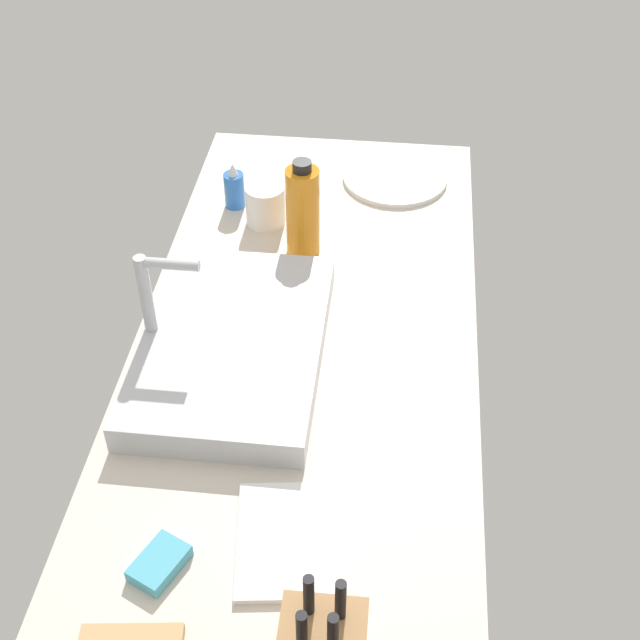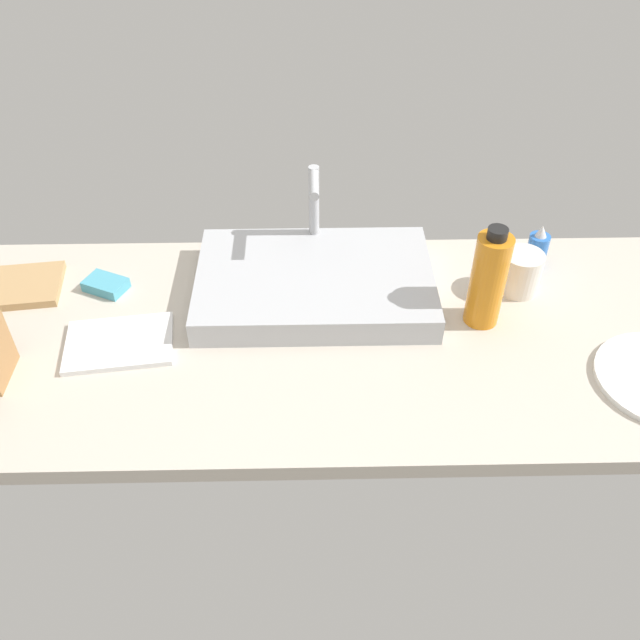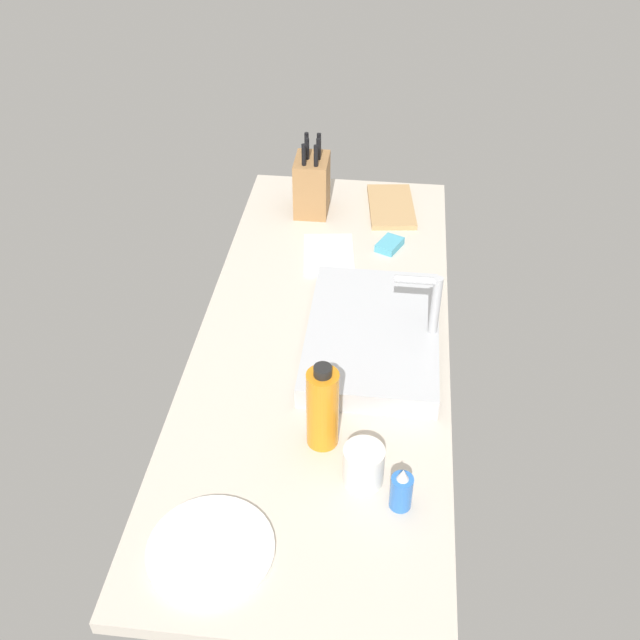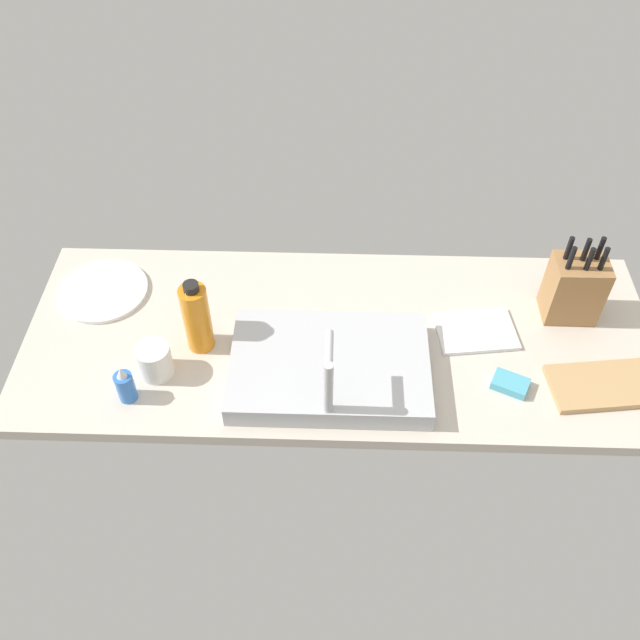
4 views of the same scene
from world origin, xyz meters
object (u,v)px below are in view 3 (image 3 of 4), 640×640
Objects in this scene: cutting_board at (391,207)px; dinner_plate at (211,549)px; dish_towel at (329,254)px; dish_sponge at (390,245)px; sink_basin at (372,336)px; soap_bottle at (401,490)px; faucet at (430,309)px; water_bottle at (323,408)px; coffee_mug at (363,465)px; knife_block at (312,184)px.

cutting_board reaches higher than dinner_plate.
dish_towel is 2.38× the size of dish_sponge.
soap_bottle reaches higher than sink_basin.
faucet is 1.00× the size of water_bottle.
faucet is 47.67cm from coffee_mug.
knife_block is 102.58cm from water_bottle.
dish_towel is at bearing -175.04° from water_bottle.
dish_sponge is (-81.64, 11.94, -9.52)cm from water_bottle.
knife_block is 1.22× the size of dish_towel.
water_bottle reaches higher than soap_bottle.
soap_bottle is (121.49, 6.76, 3.89)cm from cutting_board.
knife_block is at bearing -81.40° from cutting_board.
dinner_plate is (133.03, -3.94, -9.25)cm from knife_block.
dinner_plate is (66.27, -42.28, -12.78)cm from faucet.
water_bottle is 2.42× the size of coffee_mug.
cutting_board is 23.85cm from dish_sponge.
soap_bottle is at bearing 3.18° from cutting_board.
sink_basin is 5.43× the size of coffee_mug.
sink_basin is 2.40× the size of dish_towel.
cutting_board is 35.39cm from dish_towel.
dish_sponge reaches higher than dish_towel.
dinner_plate is at bearing -30.91° from water_bottle.
coffee_mug is (85.23, 16.48, 4.14)cm from dish_towel.
soap_bottle is 10.12cm from coffee_mug.
faucet reaches higher than dish_towel.
cutting_board is 2.40× the size of soap_bottle.
knife_block is 34.51cm from dish_sponge.
dish_towel is 2.26× the size of coffee_mug.
sink_basin is 72.31cm from dinner_plate.
soap_bottle is 40.48cm from dinner_plate.
soap_bottle reaches higher than cutting_board.
faucet is at bearing 9.54° from cutting_board.
cutting_board is at bearing 173.78° from water_bottle.
dish_towel is (26.45, 8.43, -9.25)cm from knife_block.
faucet reaches higher than sink_basin.
sink_basin is 2.00× the size of dinner_plate.
water_bottle reaches higher than cutting_board.
dish_sponge is (-6.61, 18.45, 0.60)cm from dish_towel.
knife_block reaches higher than soap_bottle.
soap_bottle is 24.99cm from water_bottle.
sink_basin is at bearing -1.81° from cutting_board.
cutting_board is 1.19× the size of water_bottle.
sink_basin is at bearing -170.01° from soap_bottle.
water_bottle is at bearing -6.22° from cutting_board.
coffee_mug is (10.19, 9.97, -5.98)cm from water_bottle.
soap_bottle is (50.72, -5.14, -8.59)cm from faucet.
water_bottle is 1.07× the size of dish_towel.
faucet is 0.84× the size of cutting_board.
dinner_plate is at bearing -32.54° from faucet.
knife_block is at bearing -126.44° from dish_sponge.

